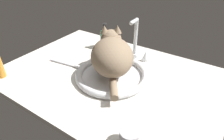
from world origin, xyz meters
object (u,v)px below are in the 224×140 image
object	(u,v)px
faucet	(135,44)
cat	(112,54)
metal_jar	(130,137)
sink_basin	(112,74)
soap_pump_bottle	(105,39)
toothbrush	(65,64)

from	to	relation	value
faucet	cat	size ratio (longest dim) A/B	0.68
metal_jar	sink_basin	bearing A→B (deg)	131.79
metal_jar	faucet	bearing A→B (deg)	116.40
faucet	cat	world-z (taller)	faucet
metal_jar	soap_pump_bottle	distance (cm)	71.50
metal_jar	toothbrush	xyz separation A→B (cm)	(-53.36, 24.27, -2.38)
sink_basin	faucet	bearing A→B (deg)	90.00
cat	soap_pump_bottle	world-z (taller)	cat
faucet	cat	bearing A→B (deg)	-92.75
sink_basin	faucet	world-z (taller)	faucet
soap_pump_bottle	toothbrush	size ratio (longest dim) A/B	0.81
soap_pump_bottle	toothbrush	distance (cm)	30.46
metal_jar	soap_pump_bottle	size ratio (longest dim) A/B	0.43
cat	toothbrush	xyz separation A→B (cm)	(-26.73, -5.79, -11.19)
faucet	cat	distance (cm)	21.76
metal_jar	soap_pump_bottle	bearing A→B (deg)	131.33
soap_pump_bottle	toothbrush	world-z (taller)	soap_pump_bottle
cat	metal_jar	xyz separation A→B (cm)	(26.63, -30.07, -8.81)
faucet	metal_jar	bearing A→B (deg)	-63.60
sink_basin	metal_jar	xyz separation A→B (cm)	(25.60, -28.64, 1.56)
soap_pump_bottle	toothbrush	bearing A→B (deg)	-101.87
sink_basin	faucet	xyz separation A→B (cm)	(0.00, 22.92, 7.13)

